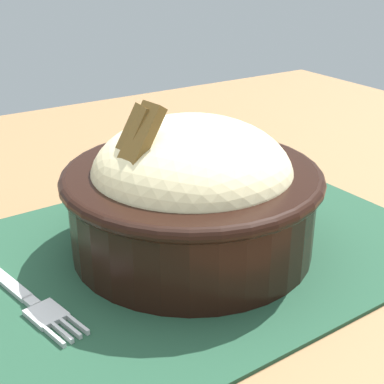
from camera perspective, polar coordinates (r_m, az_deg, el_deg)
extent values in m
cube|color=olive|center=(0.46, -2.51, -8.69)|extent=(1.20, 0.98, 0.03)
cylinder|color=brown|center=(1.23, 9.50, -6.31)|extent=(0.04, 0.04, 0.70)
cube|color=#1E422D|center=(0.45, -4.64, -7.31)|extent=(0.49, 0.30, 0.00)
cylinder|color=black|center=(0.46, 0.00, -1.73)|extent=(0.20, 0.20, 0.07)
torus|color=black|center=(0.44, 0.00, 1.62)|extent=(0.21, 0.21, 0.01)
ellipsoid|color=beige|center=(0.44, 0.00, 1.74)|extent=(0.23, 0.23, 0.09)
sphere|color=#257126|center=(0.45, 0.65, 5.41)|extent=(0.03, 0.03, 0.03)
cylinder|color=orange|center=(0.41, -4.68, 3.07)|extent=(0.01, 0.03, 0.01)
cylinder|color=orange|center=(0.46, -6.15, 5.23)|extent=(0.03, 0.02, 0.01)
cube|color=brown|center=(0.41, -6.35, 4.95)|extent=(0.04, 0.02, 0.05)
cube|color=brown|center=(0.40, -5.58, 4.77)|extent=(0.04, 0.03, 0.06)
cube|color=#B7B7B7|center=(0.45, -18.28, -8.61)|extent=(0.02, 0.06, 0.00)
cube|color=#B7B7B7|center=(0.42, -15.92, -10.70)|extent=(0.01, 0.01, 0.00)
cube|color=#B7B7B7|center=(0.40, -14.57, -11.89)|extent=(0.03, 0.03, 0.00)
cube|color=#B7B7B7|center=(0.38, -13.78, -14.08)|extent=(0.01, 0.02, 0.00)
cube|color=#B7B7B7|center=(0.38, -13.01, -13.74)|extent=(0.01, 0.02, 0.00)
cube|color=#B7B7B7|center=(0.39, -12.22, -13.39)|extent=(0.01, 0.02, 0.00)
cube|color=#B7B7B7|center=(0.39, -11.47, -13.05)|extent=(0.01, 0.02, 0.00)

